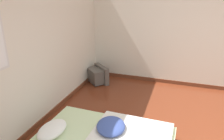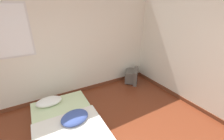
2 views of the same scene
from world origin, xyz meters
The scene contains 3 objects.
wall_back centered at (-0.01, 2.73, 1.29)m, with size 7.83×0.08×2.60m.
wall_right centered at (2.75, 0.00, 1.29)m, with size 0.08×7.81×2.60m.
crt_tv centered at (2.21, 2.44, 0.20)m, with size 0.62×0.63×0.41m.
Camera 1 is at (-2.40, 0.52, 2.17)m, focal length 35.00 mm.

